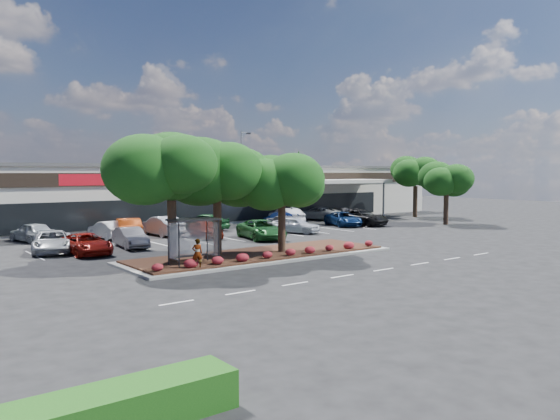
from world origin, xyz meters
TOP-DOWN VIEW (x-y plane):
  - ground at (0.00, 0.00)m, footprint 160.00×160.00m
  - retail_store at (0.06, 33.91)m, footprint 80.40×25.20m
  - landscape_island at (-2.00, 4.00)m, footprint 18.00×6.00m
  - lane_markings at (-0.14, 10.42)m, footprint 33.12×20.06m
  - shrub_row at (-2.00, 1.90)m, footprint 17.00×0.80m
  - bus_shelter at (-7.50, 2.95)m, footprint 2.75×1.55m
  - island_tree_west at (-8.00, 4.50)m, footprint 7.20×7.20m
  - island_tree_mid at (-4.50, 5.20)m, footprint 6.60×6.60m
  - island_tree_east at (-0.50, 3.70)m, footprint 5.80×5.80m
  - hedge_south_west at (-18.00, -13.50)m, footprint 5.00×1.30m
  - tree_east_near at (26.00, 10.00)m, footprint 5.60×5.60m
  - tree_east_far at (31.00, 18.00)m, footprint 6.40×6.40m
  - conifer_north_east at (34.00, 44.00)m, footprint 3.96×3.96m
  - person_waiting at (-7.88, 1.70)m, footprint 0.66×0.52m
  - light_pole at (11.44, 26.42)m, footprint 1.41×0.76m
  - car_0 at (-10.63, 11.92)m, footprint 2.44×5.08m
  - car_1 at (-12.16, 14.16)m, footprint 3.89×5.82m
  - car_2 at (-7.03, 13.16)m, footprint 1.98×4.58m
  - car_3 at (0.20, 14.97)m, footprint 2.50×4.69m
  - car_4 at (3.45, 11.54)m, footprint 3.79×6.10m
  - car_5 at (8.93, 14.98)m, footprint 2.81×4.76m
  - car_6 at (8.42, 13.18)m, footprint 3.36×4.68m
  - car_7 at (16.38, 15.36)m, footprint 3.87×5.60m
  - car_8 at (18.29, 14.65)m, footprint 3.28×6.05m
  - car_9 at (-11.88, 21.01)m, footprint 2.94×4.91m
  - car_10 at (-6.50, 19.34)m, footprint 2.01×4.60m
  - car_11 at (-5.07, 18.57)m, footprint 3.13×5.49m
  - car_12 at (-1.96, 18.84)m, footprint 2.15×5.22m
  - car_13 at (3.33, 20.55)m, footprint 3.65×5.11m
  - car_14 at (10.83, 18.76)m, footprint 3.25×5.51m
  - car_15 at (13.10, 20.59)m, footprint 2.64×5.38m
  - car_16 at (18.99, 22.17)m, footprint 3.77×5.90m
  - car_17 at (21.51, 21.38)m, footprint 2.48×5.00m

SIDE VIEW (x-z plane):
  - ground at x=0.00m, z-range 0.00..0.00m
  - lane_markings at x=-0.14m, z-range 0.00..0.01m
  - landscape_island at x=-2.00m, z-range -0.01..0.25m
  - hedge_south_west at x=-18.00m, z-range 0.00..0.90m
  - shrub_row at x=-2.00m, z-range 0.26..0.76m
  - car_0 at x=-10.63m, z-range 0.00..1.40m
  - car_17 at x=21.51m, z-range 0.00..1.40m
  - car_7 at x=16.38m, z-range 0.00..1.42m
  - car_2 at x=-7.03m, z-range 0.00..1.47m
  - car_10 at x=-6.50m, z-range 0.00..1.47m
  - car_6 at x=8.42m, z-range 0.00..1.48m
  - car_1 at x=-12.16m, z-range 0.00..1.48m
  - car_14 at x=10.83m, z-range 0.00..1.50m
  - car_16 at x=18.99m, z-range 0.00..1.51m
  - car_3 at x=0.20m, z-range 0.00..1.52m
  - car_5 at x=8.93m, z-range 0.00..1.52m
  - car_9 at x=-11.88m, z-range 0.00..1.56m
  - car_4 at x=3.45m, z-range 0.00..1.57m
  - car_8 at x=18.29m, z-range 0.00..1.61m
  - car_13 at x=3.33m, z-range 0.00..1.62m
  - car_12 at x=-1.96m, z-range 0.00..1.68m
  - car_15 at x=13.10m, z-range 0.00..1.70m
  - car_11 at x=-5.07m, z-range 0.00..1.71m
  - person_waiting at x=-7.88m, z-range 0.26..1.85m
  - bus_shelter at x=-7.50m, z-range 1.01..3.60m
  - retail_store at x=0.06m, z-range 0.03..6.28m
  - tree_east_near at x=26.00m, z-range 0.00..6.51m
  - island_tree_east at x=-0.50m, z-range 0.26..6.76m
  - tree_east_far at x=31.00m, z-range 0.00..7.62m
  - island_tree_mid at x=-4.50m, z-range 0.26..7.58m
  - island_tree_west at x=-8.00m, z-range 0.26..8.15m
  - light_pole at x=11.44m, z-range -0.56..9.45m
  - conifer_north_east at x=34.00m, z-range 0.00..9.00m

